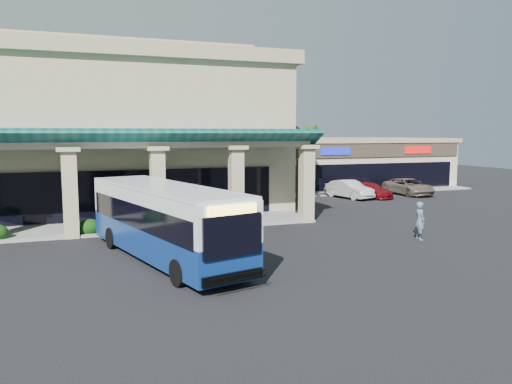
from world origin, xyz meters
name	(u,v)px	position (x,y,z in m)	size (l,w,h in m)	color
ground	(240,248)	(0.00, 0.00, 0.00)	(110.00, 110.00, 0.00)	black
main_building	(61,130)	(-8.00, 16.00, 5.67)	(30.80, 14.80, 11.35)	#C0AD89
arcade	(60,181)	(-8.00, 6.80, 2.85)	(30.00, 6.20, 5.70)	#0D524D
strip_mall	(332,162)	(18.00, 24.00, 2.45)	(22.50, 12.50, 4.90)	beige
palm_0	(303,162)	(8.50, 11.00, 3.30)	(2.40, 2.40, 6.60)	#183D10
palm_1	(298,165)	(9.50, 14.00, 2.90)	(2.40, 2.40, 5.80)	#183D10
broadleaf_tree	(253,168)	(7.50, 19.00, 2.41)	(2.60, 2.60, 4.81)	#0F350C
transit_bus	(165,223)	(-3.71, -1.00, 1.61)	(2.68, 11.52, 3.22)	navy
pedestrian	(420,221)	(9.21, -1.42, 0.98)	(0.71, 0.47, 1.96)	slate
car_white	(349,189)	(14.27, 14.10, 0.76)	(1.60, 4.59, 1.51)	silver
car_red	(370,190)	(16.12, 13.88, 0.64)	(1.78, 4.39, 1.27)	maroon
car_gray	(409,187)	(20.43, 14.36, 0.72)	(2.38, 5.17, 1.44)	gray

